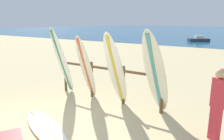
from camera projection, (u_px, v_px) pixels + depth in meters
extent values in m
plane|color=#CCB784|center=(39.00, 135.00, 4.65)|extent=(120.00, 120.00, 0.00)
cylinder|color=brown|center=(65.00, 75.00, 7.50)|extent=(0.09, 0.09, 1.17)
cylinder|color=brown|center=(92.00, 79.00, 6.87)|extent=(0.09, 0.09, 1.17)
cylinder|color=brown|center=(123.00, 85.00, 6.25)|extent=(0.09, 0.09, 1.17)
cylinder|color=brown|center=(162.00, 93.00, 5.63)|extent=(0.09, 0.09, 1.17)
cylinder|color=brown|center=(107.00, 69.00, 6.46)|extent=(3.65, 0.08, 0.08)
ellipsoid|color=white|center=(62.00, 61.00, 7.01)|extent=(0.65, 0.85, 2.28)
cube|color=#388C59|center=(62.00, 61.00, 7.01)|extent=(0.22, 0.73, 2.11)
ellipsoid|color=silver|center=(86.00, 68.00, 6.57)|extent=(0.56, 0.77, 2.06)
cube|color=#CC5933|center=(86.00, 68.00, 6.57)|extent=(0.16, 0.68, 1.90)
ellipsoid|color=white|center=(116.00, 71.00, 5.82)|extent=(0.50, 1.00, 2.21)
cube|color=gold|center=(116.00, 71.00, 5.82)|extent=(0.10, 0.93, 2.04)
ellipsoid|color=white|center=(155.00, 74.00, 5.29)|extent=(0.70, 1.14, 2.30)
cube|color=teal|center=(155.00, 74.00, 5.29)|extent=(0.23, 1.01, 2.12)
ellipsoid|color=silver|center=(45.00, 127.00, 4.90)|extent=(2.28, 1.38, 0.07)
cube|color=#CC5933|center=(45.00, 127.00, 4.90)|extent=(1.93, 0.86, 0.08)
cube|color=#D8333F|center=(215.00, 124.00, 4.39)|extent=(0.24, 0.23, 0.73)
cube|color=#D8333F|center=(219.00, 93.00, 4.23)|extent=(0.29, 0.27, 0.61)
sphere|color=tan|center=(221.00, 73.00, 4.14)|extent=(0.21, 0.21, 0.21)
cube|color=#333842|center=(199.00, 40.00, 25.43)|extent=(2.52, 2.15, 0.35)
cube|color=silver|center=(199.00, 37.00, 25.35)|extent=(1.09, 1.03, 0.36)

